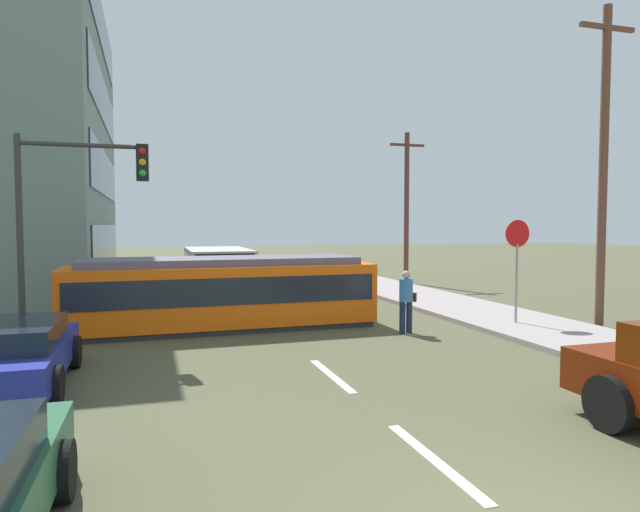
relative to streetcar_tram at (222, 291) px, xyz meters
The scene contains 14 objects.
ground_plane 2.35m from the streetcar_tram, 50.39° to the right, with size 120.00×120.00×0.00m, color #4F5035.
sidewalk_curb_right 9.95m from the streetcar_tram, 34.64° to the right, with size 3.20×36.00×0.14m, color #9D918F.
lane_stripe_1 9.78m from the streetcar_tram, 82.03° to the right, with size 0.16×2.40×0.01m, color silver.
lane_stripe_2 5.88m from the streetcar_tram, 76.53° to the right, with size 0.16×2.40×0.01m, color silver.
lane_stripe_3 6.23m from the streetcar_tram, 77.34° to the left, with size 0.16×2.40×0.01m, color silver.
lane_stripe_4 12.12m from the streetcar_tram, 83.59° to the left, with size 0.16×2.40×0.01m, color silver.
streetcar_tram is the anchor object (origin of this frame).
city_bus 8.09m from the streetcar_tram, 84.04° to the left, with size 2.57×5.08×1.87m.
pedestrian_crossing 5.08m from the streetcar_tram, 26.36° to the right, with size 0.51×0.36×1.67m.
parked_sedan_mid 6.46m from the streetcar_tram, 132.19° to the right, with size 2.03×4.06×1.19m.
stop_sign 8.33m from the streetcar_tram, 16.72° to the right, with size 0.76×0.07×2.88m.
traffic_light_mast 4.71m from the streetcar_tram, 150.82° to the right, with size 2.80×0.33×4.87m.
utility_pole_near 11.24m from the streetcar_tram, 16.38° to the right, with size 1.80×0.24×8.91m.
utility_pole_mid 14.08m from the streetcar_tram, 42.41° to the left, with size 1.80×0.24×7.36m.
Camera 1 is at (-3.31, -3.95, 2.89)m, focal length 31.24 mm.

